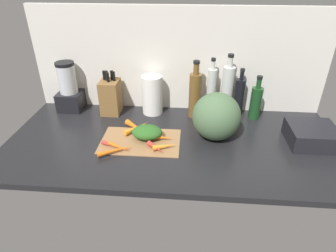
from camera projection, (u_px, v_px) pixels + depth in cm
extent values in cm
cube|color=black|center=(173.00, 142.00, 149.31)|extent=(170.00, 80.00, 3.00)
cube|color=silver|center=(178.00, 60.00, 166.85)|extent=(170.00, 3.00, 60.00)
cube|color=#997047|center=(140.00, 141.00, 146.54)|extent=(40.11, 25.87, 0.80)
cone|color=orange|center=(119.00, 147.00, 139.15)|extent=(11.52, 7.48, 2.23)
cone|color=red|center=(116.00, 146.00, 139.90)|extent=(16.38, 7.93, 2.00)
cone|color=orange|center=(165.00, 146.00, 139.17)|extent=(12.08, 6.64, 2.75)
cone|color=orange|center=(137.00, 128.00, 154.51)|extent=(12.48, 14.20, 2.87)
cone|color=red|center=(156.00, 148.00, 138.24)|extent=(9.74, 9.52, 2.70)
cone|color=orange|center=(136.00, 127.00, 154.60)|extent=(14.13, 13.27, 3.19)
cone|color=orange|center=(116.00, 150.00, 136.40)|extent=(16.27, 10.96, 2.43)
cone|color=orange|center=(160.00, 137.00, 145.87)|extent=(12.89, 4.36, 3.11)
ellipsoid|color=#2D6023|center=(147.00, 132.00, 146.76)|extent=(15.63, 12.02, 6.61)
ellipsoid|color=#4C6B47|center=(216.00, 117.00, 144.08)|extent=(24.28, 22.80, 24.67)
cube|color=brown|center=(111.00, 97.00, 170.28)|extent=(10.78, 13.37, 20.14)
cylinder|color=black|center=(104.00, 75.00, 165.39)|extent=(1.54, 1.54, 5.50)
cylinder|color=black|center=(106.00, 76.00, 164.96)|extent=(2.16, 2.16, 5.50)
cylinder|color=black|center=(108.00, 77.00, 162.58)|extent=(1.58, 1.58, 5.50)
cylinder|color=black|center=(112.00, 75.00, 165.45)|extent=(1.79, 1.79, 5.50)
cylinder|color=black|center=(114.00, 76.00, 164.02)|extent=(1.56, 1.56, 5.50)
cube|color=black|center=(71.00, 101.00, 176.35)|extent=(14.14, 14.14, 11.14)
cylinder|color=silver|center=(67.00, 79.00, 169.37)|extent=(10.60, 10.60, 16.83)
cylinder|color=black|center=(64.00, 64.00, 164.73)|extent=(10.81, 10.81, 1.80)
cylinder|color=white|center=(152.00, 95.00, 169.30)|extent=(11.94, 11.94, 23.04)
cylinder|color=brown|center=(195.00, 96.00, 164.73)|extent=(7.04, 7.04, 25.85)
cylinder|color=brown|center=(196.00, 69.00, 156.76)|extent=(3.19, 3.19, 6.07)
cylinder|color=black|center=(197.00, 62.00, 154.85)|extent=(3.67, 3.67, 1.60)
cylinder|color=silver|center=(211.00, 92.00, 166.38)|extent=(5.10, 5.10, 27.83)
cylinder|color=silver|center=(213.00, 65.00, 158.24)|extent=(2.19, 2.19, 4.79)
cylinder|color=black|center=(214.00, 59.00, 156.64)|extent=(2.52, 2.52, 1.60)
cylinder|color=silver|center=(227.00, 92.00, 164.62)|extent=(6.59, 6.59, 29.55)
cylinder|color=silver|center=(230.00, 62.00, 155.83)|extent=(2.90, 2.90, 5.68)
cylinder|color=black|center=(231.00, 55.00, 154.01)|extent=(3.33, 3.33, 1.60)
cylinder|color=black|center=(239.00, 97.00, 167.63)|extent=(5.87, 5.87, 21.92)
cylinder|color=black|center=(242.00, 76.00, 160.97)|extent=(2.22, 2.22, 4.80)
cylinder|color=black|center=(243.00, 70.00, 159.37)|extent=(2.55, 2.55, 1.60)
cylinder|color=#19421E|center=(256.00, 103.00, 164.43)|extent=(6.38, 6.38, 18.68)
cylinder|color=#19421E|center=(259.00, 83.00, 158.42)|extent=(2.72, 2.72, 5.41)
cylinder|color=black|center=(260.00, 77.00, 156.67)|extent=(3.12, 3.12, 1.60)
cube|color=black|center=(312.00, 135.00, 143.76)|extent=(23.04, 21.82, 8.89)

